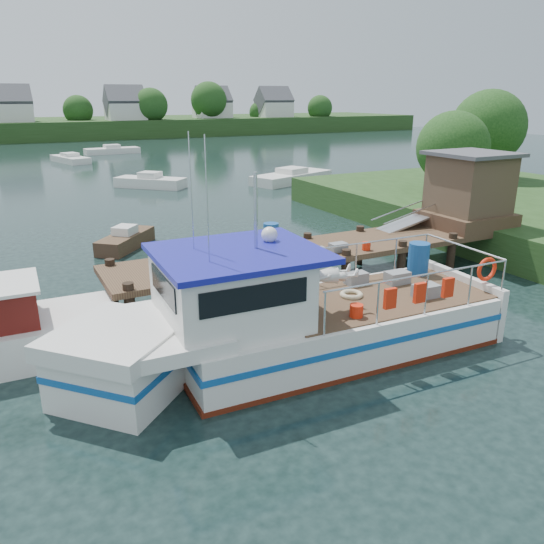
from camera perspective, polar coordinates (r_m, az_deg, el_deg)
name	(u,v)px	position (r m, az deg, el deg)	size (l,w,h in m)	color
ground_plane	(278,291)	(19.01, 0.60, -2.01)	(160.00, 160.00, 0.00)	black
far_shore	(45,125)	(98.56, -23.22, 14.34)	(140.00, 42.55, 9.22)	#26451C
dock	(422,212)	(22.10, 15.79, 6.25)	(16.60, 3.00, 4.78)	#4C3624
lobster_boat	(286,322)	(13.80, 1.52, -5.36)	(12.40, 3.99, 5.91)	silver
moored_rowboat	(126,240)	(25.20, -15.46, 3.37)	(3.22, 3.46, 1.03)	#4C3624
moored_far	(112,150)	(68.52, -16.81, 12.42)	(6.43, 2.43, 1.08)	silver
moored_b	(150,182)	(41.93, -12.95, 9.44)	(5.08, 5.03, 1.18)	silver
moored_c	(292,177)	(43.49, 2.14, 10.19)	(7.84, 4.96, 1.17)	silver
moored_d	(70,159)	(60.67, -20.87, 11.31)	(3.50, 6.23, 1.00)	silver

